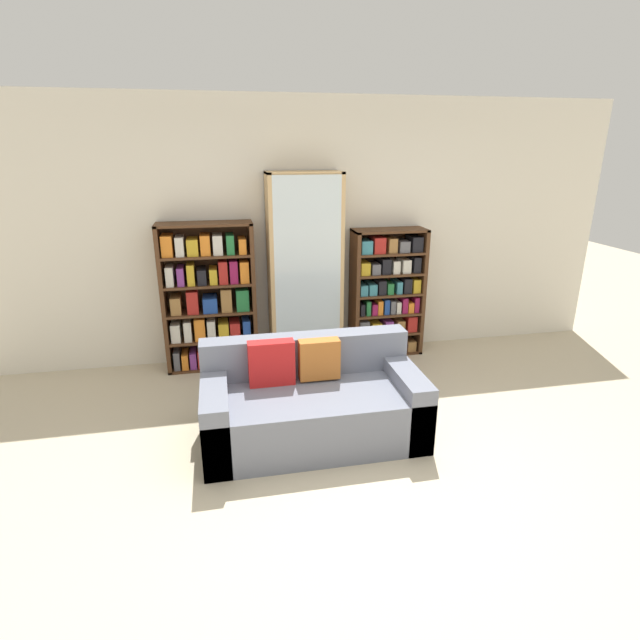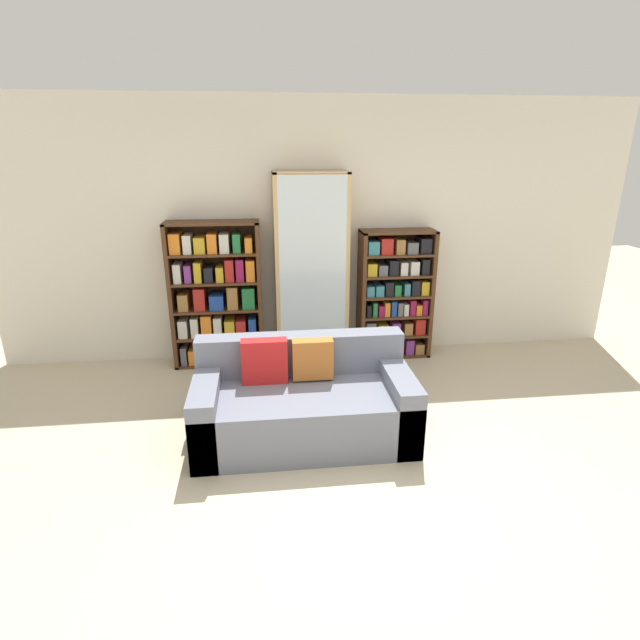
% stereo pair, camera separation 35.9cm
% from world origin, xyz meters
% --- Properties ---
extents(ground_plane, '(16.00, 16.00, 0.00)m').
position_xyz_m(ground_plane, '(0.00, 0.00, 0.00)').
color(ground_plane, beige).
extents(wall_back, '(6.74, 0.06, 2.70)m').
position_xyz_m(wall_back, '(0.00, 2.49, 1.35)').
color(wall_back, silver).
rests_on(wall_back, ground).
extents(couch, '(1.69, 0.85, 0.79)m').
position_xyz_m(couch, '(-0.33, 0.74, 0.28)').
color(couch, slate).
rests_on(couch, ground).
extents(bookshelf_left, '(0.93, 0.32, 1.51)m').
position_xyz_m(bookshelf_left, '(-1.09, 2.28, 0.73)').
color(bookshelf_left, '#4C2D19').
rests_on(bookshelf_left, ground).
extents(display_cabinet, '(0.75, 0.36, 1.98)m').
position_xyz_m(display_cabinet, '(-0.11, 2.27, 0.99)').
color(display_cabinet, tan).
rests_on(display_cabinet, ground).
extents(bookshelf_right, '(0.78, 0.32, 1.39)m').
position_xyz_m(bookshelf_right, '(0.80, 2.28, 0.68)').
color(bookshelf_right, '#4C2D19').
rests_on(bookshelf_right, ground).
extents(wine_bottle, '(0.08, 0.08, 0.37)m').
position_xyz_m(wine_bottle, '(0.38, 1.47, 0.15)').
color(wine_bottle, '#192333').
rests_on(wine_bottle, ground).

